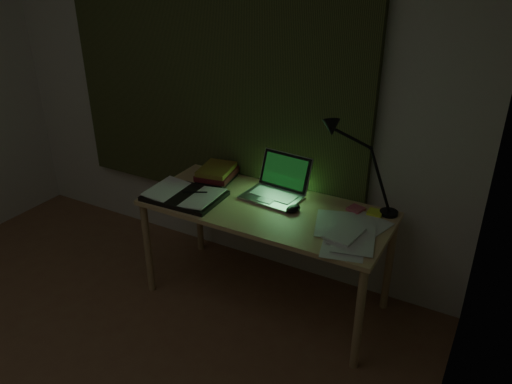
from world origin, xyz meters
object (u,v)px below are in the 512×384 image
(laptop, at_px, (272,180))
(open_textbook, at_px, (185,195))
(book_stack, at_px, (218,173))
(loose_papers, at_px, (336,230))
(desk, at_px, (265,254))
(desk_lamp, at_px, (395,170))

(laptop, bearing_deg, open_textbook, -146.94)
(open_textbook, bearing_deg, book_stack, 79.78)
(laptop, relative_size, loose_papers, 1.04)
(desk, relative_size, laptop, 3.82)
(open_textbook, xyz_separation_m, book_stack, (0.04, 0.31, 0.03))
(desk, distance_m, book_stack, 0.61)
(desk, relative_size, open_textbook, 3.23)
(desk, height_order, desk_lamp, desk_lamp)
(loose_papers, height_order, desk_lamp, desk_lamp)
(open_textbook, bearing_deg, laptop, 25.65)
(desk, height_order, loose_papers, loose_papers)
(open_textbook, xyz_separation_m, desk_lamp, (1.15, 0.40, 0.26))
(book_stack, bearing_deg, desk, -21.32)
(loose_papers, bearing_deg, desk, 171.61)
(laptop, bearing_deg, desk, -75.18)
(desk, distance_m, open_textbook, 0.62)
(laptop, xyz_separation_m, desk_lamp, (0.68, 0.15, 0.16))
(desk, height_order, open_textbook, open_textbook)
(open_textbook, bearing_deg, desk, 13.71)
(book_stack, distance_m, loose_papers, 0.94)
(laptop, xyz_separation_m, book_stack, (-0.43, 0.06, -0.07))
(laptop, distance_m, desk_lamp, 0.71)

